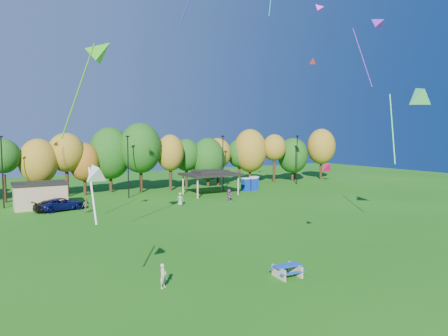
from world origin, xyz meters
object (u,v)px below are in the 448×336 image
car_c (63,204)px  car_d (54,205)px  picnic_table (287,270)px  porta_potties (251,184)px  kite_flyer (163,276)px

car_c → car_d: (-0.99, -0.14, -0.07)m
picnic_table → car_c: 33.20m
picnic_table → car_c: (-8.81, 32.01, 0.30)m
porta_potties → car_d: porta_potties is taller
kite_flyer → car_d: size_ratio=0.31×
porta_potties → kite_flyer: 43.47m
porta_potties → car_d: (-30.93, -3.03, -0.41)m
car_c → car_d: bearing=85.3°
picnic_table → kite_flyer: 8.02m
porta_potties → car_d: 31.08m
porta_potties → car_d: size_ratio=0.79×
porta_potties → kite_flyer: bearing=-131.5°
kite_flyer → car_c: size_ratio=0.27×
porta_potties → car_c: (-29.94, -2.89, -0.34)m
porta_potties → picnic_table: size_ratio=1.93×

